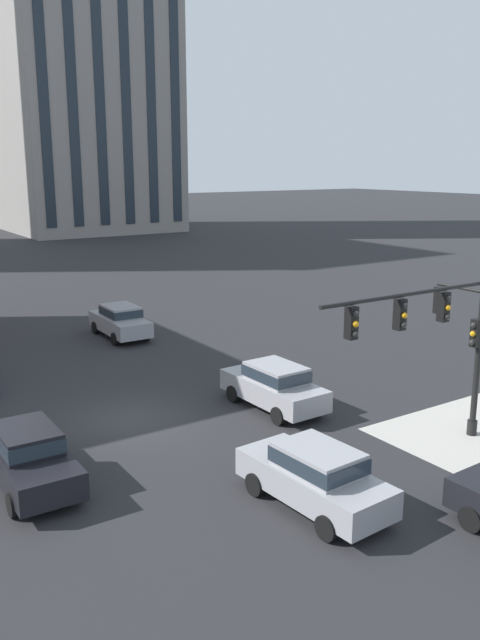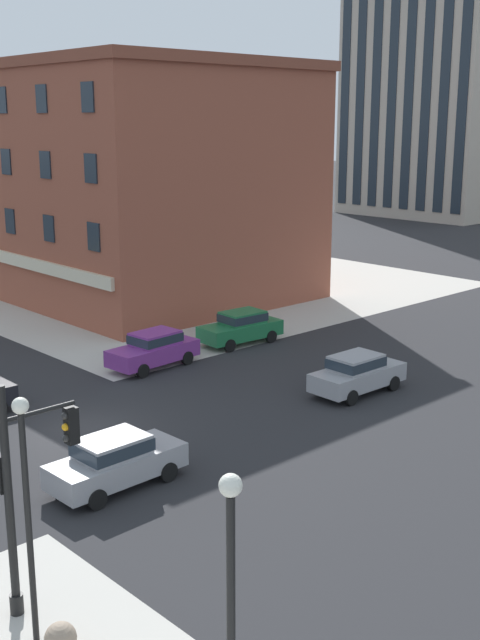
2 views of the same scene
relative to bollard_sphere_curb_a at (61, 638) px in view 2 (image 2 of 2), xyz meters
The scene contains 10 objects.
ground_plane 13.06m from the bollard_sphere_curb_a, 145.46° to the left, with size 320.00×320.00×0.00m, color #262628.
sidewalk_far_corner 41.19m from the bollard_sphere_curb_a, 138.30° to the left, with size 32.00×32.00×0.02m, color #B7B2A8.
bollard_sphere_curb_a is the anchor object (origin of this frame).
street_lamp_corner_near 3.28m from the bollard_sphere_curb_a, 166.71° to the right, with size 0.36×0.36×5.69m.
street_lamp_mid_sidewalk 6.70m from the bollard_sphere_curb_a, ahead, with size 0.36×0.36×6.21m.
car_main_northbound_far 20.76m from the bollard_sphere_curb_a, 137.42° to the left, with size 2.13×4.51×1.68m.
car_main_southbound_near 25.15m from the bollard_sphere_curb_a, 128.06° to the left, with size 2.12×4.51×1.68m.
car_main_mid 8.15m from the bollard_sphere_curb_a, 137.16° to the left, with size 1.98×4.44×1.68m.
car_cross_far 19.22m from the bollard_sphere_curb_a, 109.80° to the left, with size 1.96×4.44×1.68m.
storefront_block_near_corner 39.67m from the bollard_sphere_curb_a, 142.94° to the left, with size 23.27×16.69×14.67m.
Camera 2 is at (24.52, -14.91, 11.23)m, focal length 45.24 mm.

